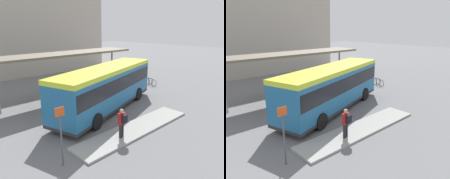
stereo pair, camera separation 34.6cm
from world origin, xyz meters
TOP-DOWN VIEW (x-y plane):
  - ground_plane at (0.00, 0.00)m, footprint 120.00×120.00m
  - curb_island at (-1.04, -3.78)m, footprint 8.72×1.80m
  - city_bus at (0.01, 0.00)m, footprint 10.86×5.51m
  - pedestrian_waiting at (-2.54, -4.03)m, footprint 0.44×0.46m
  - bicycle_white at (8.22, 2.05)m, footprint 0.48×1.72m
  - bicycle_green at (8.59, 2.76)m, footprint 0.48×1.63m
  - station_shelter at (-0.60, 4.72)m, footprint 13.21×2.85m
  - platform_sign at (-6.20, -3.82)m, footprint 0.44×0.08m

SIDE VIEW (x-z plane):
  - ground_plane at x=0.00m, z-range 0.00..0.00m
  - curb_island at x=-1.04m, z-range 0.00..0.12m
  - bicycle_green at x=8.59m, z-range 0.00..0.71m
  - bicycle_white at x=8.22m, z-range 0.00..0.74m
  - pedestrian_waiting at x=-2.54m, z-range 0.24..1.93m
  - platform_sign at x=-6.20m, z-range 0.16..2.96m
  - city_bus at x=0.01m, z-range 0.27..3.53m
  - station_shelter at x=-0.60m, z-range 1.83..5.79m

